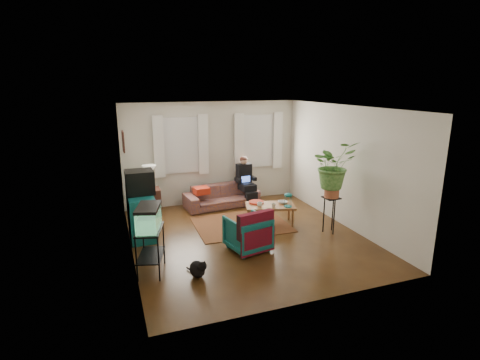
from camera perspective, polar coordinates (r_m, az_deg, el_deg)
name	(u,v)px	position (r m, az deg, el deg)	size (l,w,h in m)	color
floor	(247,237)	(7.71, 1.02, -8.64)	(4.50, 5.00, 0.01)	#4F2B14
ceiling	(247,107)	(7.10, 1.12, 11.02)	(4.50, 5.00, 0.01)	white
wall_back	(212,153)	(9.63, -4.27, 4.10)	(4.50, 0.01, 2.60)	silver
wall_front	(313,216)	(5.14, 11.11, -5.46)	(4.50, 0.01, 2.60)	silver
wall_left	(127,185)	(6.85, -16.80, -0.77)	(0.01, 5.00, 2.60)	silver
wall_right	(345,166)	(8.35, 15.65, 2.00)	(0.01, 5.00, 2.60)	silver
window_left	(181,145)	(9.38, -8.99, 5.24)	(1.08, 0.04, 1.38)	white
window_right	(258,141)	(9.97, 2.70, 5.94)	(1.08, 0.04, 1.38)	white
curtains_left	(182,146)	(9.31, -8.89, 5.17)	(1.36, 0.06, 1.50)	white
curtains_right	(259,142)	(9.90, 2.88, 5.88)	(1.36, 0.06, 1.50)	white
picture_frame	(124,142)	(7.56, -17.30, 5.62)	(0.04, 0.32, 0.40)	#3D2616
area_rug	(241,224)	(8.34, 0.13, -6.75)	(2.00, 1.60, 0.01)	brown
sofa	(222,192)	(9.45, -2.82, -1.91)	(1.86, 0.73, 0.73)	brown
seated_person	(245,182)	(9.67, 0.82, -0.34)	(0.46, 0.57, 1.11)	black
side_table	(151,202)	(9.11, -13.39, -3.24)	(0.43, 0.43, 0.63)	#412818
table_lamp	(150,178)	(8.96, -13.61, 0.33)	(0.32, 0.32, 0.58)	white
dresser	(141,216)	(7.83, -14.78, -5.30)	(0.49, 0.99, 0.89)	#105963
crt_tv	(140,182)	(7.73, -15.04, -0.30)	(0.54, 0.49, 0.47)	black
aquarium_stand	(151,251)	(6.38, -13.44, -10.46)	(0.38, 0.68, 0.76)	black
aquarium	(149,217)	(6.16, -13.75, -5.55)	(0.34, 0.62, 0.40)	#7FD899
black_cat	(197,268)	(6.21, -6.53, -13.11)	(0.25, 0.38, 0.32)	black
armchair	(248,231)	(7.03, 1.17, -7.82)	(0.70, 0.66, 0.72)	#12646E
serape_throw	(256,229)	(6.76, 2.48, -7.40)	(0.73, 0.17, 0.60)	#9E0A0A
coffee_table	(270,214)	(8.34, 4.59, -5.23)	(1.07, 0.58, 0.44)	brown
cup_a	(260,204)	(8.14, 3.03, -3.73)	(0.12, 0.12, 0.09)	white
cup_b	(274,205)	(8.10, 5.13, -3.87)	(0.10, 0.10, 0.09)	beige
bowl	(283,202)	(8.40, 6.50, -3.37)	(0.21, 0.21, 0.05)	white
snack_tray	(256,202)	(8.37, 2.51, -3.40)	(0.33, 0.33, 0.04)	#B21414
birdcage	(288,200)	(8.15, 7.35, -3.02)	(0.17, 0.17, 0.31)	#115B6B
plant_stand	(330,215)	(8.03, 13.57, -5.18)	(0.32, 0.32, 0.77)	black
potted_plant	(333,172)	(7.77, 13.97, 1.17)	(0.88, 0.76, 0.97)	#599947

